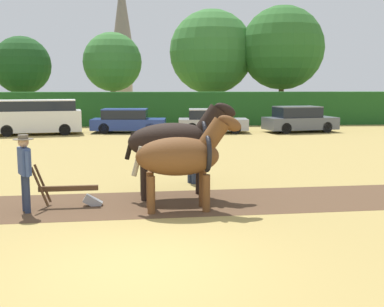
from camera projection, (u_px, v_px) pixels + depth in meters
The scene contains 16 objects.
ground_plane at pixel (141, 265), 7.91m from camera, with size 240.00×240.00×0.00m, color #A88E4C.
hedgerow at pixel (152, 109), 34.57m from camera, with size 60.99×1.97×2.37m, color #1E511E.
tree_center_left at pixel (22, 65), 38.69m from camera, with size 4.64×4.64×6.75m.
tree_center at pixel (112, 62), 39.73m from camera, with size 4.85×4.85×7.17m.
tree_center_right at pixel (211, 52), 41.48m from camera, with size 7.23×7.23×9.29m.
tree_right at pixel (282, 48), 40.36m from camera, with size 6.98×6.98×9.43m.
church_spire at pixel (122, 37), 65.11m from camera, with size 2.73×2.73×17.76m.
draft_horse_lead_left at pixel (182, 156), 11.19m from camera, with size 2.65×1.06×2.31m.
draft_horse_lead_right at pixel (177, 141), 12.45m from camera, with size 2.96×1.16×2.54m.
plow at pixel (74, 193), 11.63m from camera, with size 1.65×0.48×1.13m.
farmer_at_plow at pixel (25, 166), 11.02m from camera, with size 0.45×0.63×1.80m.
farmer_beside_team at pixel (192, 152), 14.26m from camera, with size 0.41×0.55×1.62m.
parked_van at pixel (37, 117), 28.13m from camera, with size 5.35×2.88×2.03m.
parked_car_left at pixel (128, 121), 29.33m from camera, with size 4.57×2.14×1.44m.
parked_car_center_left at pixel (212, 121), 29.28m from camera, with size 4.27×2.08×1.44m.
parked_car_center at pixel (299, 120), 29.56m from camera, with size 4.66×2.64×1.59m.
Camera 1 is at (0.27, -7.61, 2.95)m, focal length 45.00 mm.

